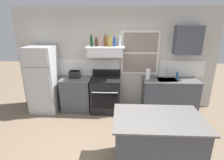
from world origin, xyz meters
TOP-DOWN VIEW (x-y plane):
  - ground_plane at (0.00, 0.00)m, footprint 16.00×16.00m
  - back_wall at (0.03, 2.23)m, footprint 5.40×0.11m
  - refrigerator at (-1.90, 1.84)m, footprint 0.70×0.72m
  - counter_left_of_stove at (-1.05, 1.90)m, footprint 0.79×0.63m
  - toaster at (-1.08, 1.92)m, footprint 0.30×0.20m
  - stove_range at (-0.25, 1.86)m, footprint 0.76×0.69m
  - range_hood_shelf at (-0.25, 1.96)m, footprint 0.96×0.52m
  - bottle_dark_green_wine at (-0.60, 1.90)m, footprint 0.07×0.07m
  - bottle_brown_stout at (-0.48, 1.92)m, footprint 0.06×0.06m
  - bottle_rose_pink at (-0.38, 1.97)m, footprint 0.07×0.07m
  - bottle_amber_wine at (-0.25, 1.98)m, footprint 0.07×0.07m
  - bottle_champagne_gold_foil at (-0.14, 1.95)m, footprint 0.08×0.08m
  - bottle_blue_liqueur at (-0.03, 1.91)m, footprint 0.07×0.07m
  - bottle_clear_tall at (0.11, 2.02)m, footprint 0.06×0.06m
  - counter_right_with_sink at (1.45, 1.90)m, footprint 1.43×0.63m
  - sink_faucet at (1.35, 2.00)m, footprint 0.03×0.17m
  - paper_towel_roll at (0.85, 1.90)m, footprint 0.11×0.11m
  - dish_soap_bottle at (1.63, 2.00)m, footprint 0.06×0.06m
  - kitchen_island at (0.74, -0.05)m, footprint 1.40×0.90m
  - upper_cabinet_right at (1.80, 2.04)m, footprint 0.64×0.32m

SIDE VIEW (x-z plane):
  - ground_plane at x=0.00m, z-range 0.00..0.00m
  - counter_left_of_stove at x=-1.05m, z-range 0.00..0.91m
  - counter_right_with_sink at x=1.45m, z-range 0.00..0.91m
  - kitchen_island at x=0.74m, z-range 0.00..0.91m
  - stove_range at x=-0.25m, z-range -0.08..1.01m
  - refrigerator at x=-1.90m, z-range 0.00..1.75m
  - dish_soap_bottle at x=1.63m, z-range 0.91..1.09m
  - toaster at x=-1.08m, z-range 0.91..1.10m
  - paper_towel_roll at x=0.85m, z-range 0.91..1.18m
  - sink_faucet at x=1.35m, z-range 0.94..1.22m
  - back_wall at x=0.03m, z-range 0.00..2.70m
  - range_hood_shelf at x=-0.25m, z-range 1.50..1.75m
  - bottle_brown_stout at x=-0.48m, z-range 1.73..1.97m
  - bottle_blue_liqueur at x=-0.03m, z-range 1.72..1.99m
  - bottle_rose_pink at x=-0.38m, z-range 1.72..1.99m
  - bottle_champagne_gold_foil at x=-0.14m, z-range 1.72..2.02m
  - bottle_amber_wine at x=-0.25m, z-range 1.72..2.02m
  - bottle_dark_green_wine at x=-0.60m, z-range 1.72..2.03m
  - bottle_clear_tall at x=0.11m, z-range 1.72..2.04m
  - upper_cabinet_right at x=1.80m, z-range 1.55..2.25m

